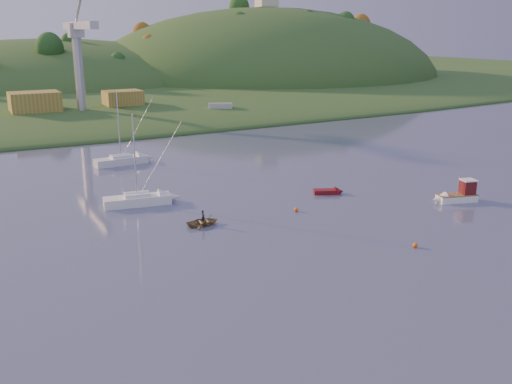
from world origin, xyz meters
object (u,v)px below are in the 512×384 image
red_tender (332,192)px  fishing_boat (454,195)px  sailboat_near (121,160)px  sailboat_far (137,199)px  canoe (203,222)px

red_tender → fishing_boat: bearing=-18.3°
sailboat_near → fishing_boat: bearing=-57.1°
sailboat_far → red_tender: (24.27, -7.51, -0.45)m
sailboat_far → canoe: size_ratio=3.09×
sailboat_near → sailboat_far: size_ratio=1.03×
fishing_boat → sailboat_far: bearing=-10.8°
fishing_boat → red_tender: fishing_boat is taller
fishing_boat → sailboat_far: sailboat_far is taller
sailboat_far → canoe: 11.72m
sailboat_far → canoe: bearing=-60.5°
red_tender → sailboat_far: bearing=-172.7°
fishing_boat → sailboat_near: (-31.12, 40.85, -0.07)m
fishing_boat → canoe: size_ratio=1.67×
fishing_boat → canoe: 32.24m
fishing_boat → canoe: (-31.47, 6.99, -0.45)m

